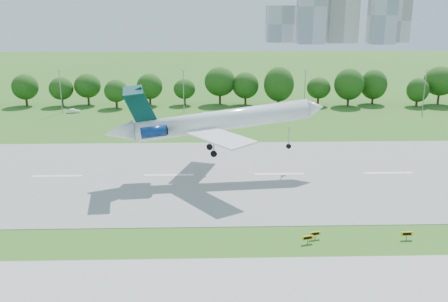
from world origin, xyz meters
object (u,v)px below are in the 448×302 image
Objects in this scene: taxi_sign_left at (315,234)px; service_vehicle_a at (73,111)px; airliner at (212,121)px; service_vehicle_b at (201,115)px.

service_vehicle_a is at bearing 108.21° from taxi_sign_left.
service_vehicle_b is at bearing 83.90° from airliner.
airliner is 27.01× the size of taxi_sign_left.
taxi_sign_left is at bearing -72.45° from airliner.
service_vehicle_a is (-53.05, 83.81, -0.17)m from taxi_sign_left.
airliner is 51.45m from service_vehicle_b.
taxi_sign_left is at bearing -147.20° from service_vehicle_b.
airliner reaches higher than taxi_sign_left.
taxi_sign_left is 99.19m from service_vehicle_a.
airliner is 70.70m from service_vehicle_a.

